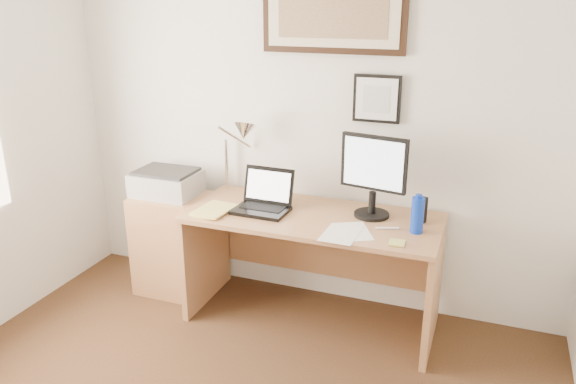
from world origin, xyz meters
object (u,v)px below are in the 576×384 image
at_px(printer, 167,182).
at_px(laptop, 264,201).
at_px(water_bottle, 417,215).
at_px(lcd_monitor, 373,172).
at_px(desk, 316,244).
at_px(side_cabinet, 174,243).
at_px(book, 201,208).

bearing_deg(printer, laptop, -6.49).
xyz_separation_m(water_bottle, laptop, (-0.98, 0.03, -0.05)).
bearing_deg(printer, lcd_monitor, 1.51).
bearing_deg(laptop, desk, 17.04).
xyz_separation_m(water_bottle, lcd_monitor, (-0.30, 0.16, 0.18)).
relative_size(side_cabinet, book, 2.62).
relative_size(book, laptop, 0.80).
bearing_deg(side_cabinet, lcd_monitor, 2.50).
distance_m(water_bottle, book, 1.37).
height_order(water_bottle, printer, water_bottle).
bearing_deg(book, lcd_monitor, 13.91).
xyz_separation_m(side_cabinet, lcd_monitor, (1.42, 0.06, 0.68)).
distance_m(water_bottle, lcd_monitor, 0.39).
bearing_deg(side_cabinet, laptop, -5.01).
distance_m(laptop, printer, 0.78).
xyz_separation_m(desk, lcd_monitor, (0.35, 0.03, 0.53)).
distance_m(side_cabinet, desk, 1.08).
height_order(laptop, lcd_monitor, lcd_monitor).
height_order(side_cabinet, desk, desk).
bearing_deg(water_bottle, desk, 168.82).
height_order(book, printer, printer).
distance_m(side_cabinet, laptop, 0.87).
relative_size(water_bottle, book, 0.77).
bearing_deg(book, laptop, 19.42).
distance_m(side_cabinet, lcd_monitor, 1.57).
distance_m(book, desk, 0.79).
bearing_deg(printer, side_cabinet, -32.50).
bearing_deg(desk, printer, -179.40).
xyz_separation_m(desk, printer, (-1.11, -0.01, 0.30)).
relative_size(desk, laptop, 4.62).
bearing_deg(printer, desk, 0.60).
bearing_deg(book, printer, 150.13).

